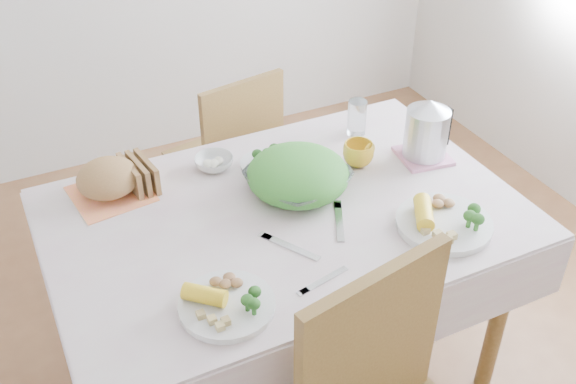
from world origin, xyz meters
name	(u,v)px	position (x,y,z in m)	size (l,w,h in m)	color
floor	(286,368)	(0.00, 0.00, 0.00)	(3.60, 3.60, 0.00)	brown
dining_table	(285,298)	(0.00, 0.00, 0.38)	(1.40, 0.90, 0.75)	brown
tablecloth	(285,213)	(0.00, 0.00, 0.76)	(1.50, 1.00, 0.01)	silver
chair_far	(223,154)	(0.10, 0.85, 0.47)	(0.40, 0.40, 0.90)	brown
salad_bowl	(298,181)	(0.09, 0.09, 0.80)	(0.32, 0.32, 0.08)	white
dinner_plate_left	(227,306)	(-0.33, -0.32, 0.77)	(0.26, 0.26, 0.02)	white
dinner_plate_right	(444,224)	(0.41, -0.29, 0.77)	(0.30, 0.30, 0.03)	white
broccoli_plate	(268,164)	(0.06, 0.27, 0.77)	(0.20, 0.20, 0.02)	beige
napkin	(111,194)	(-0.48, 0.34, 0.76)	(0.24, 0.24, 0.00)	#FF8A52
bread_loaf	(108,180)	(-0.48, 0.34, 0.82)	(0.21, 0.19, 0.12)	brown
fruit_bowl	(214,163)	(-0.11, 0.34, 0.78)	(0.14, 0.14, 0.04)	white
yellow_mug	(358,154)	(0.35, 0.14, 0.81)	(0.11, 0.11, 0.09)	yellow
glass_tumbler	(357,118)	(0.46, 0.33, 0.83)	(0.07, 0.07, 0.14)	white
pink_tray	(423,156)	(0.59, 0.07, 0.77)	(0.17, 0.17, 0.01)	pink
electric_kettle	(427,128)	(0.59, 0.07, 0.88)	(0.15, 0.15, 0.22)	#B2B5BA
fork_left	(290,247)	(-0.06, -0.17, 0.76)	(0.02, 0.20, 0.00)	silver
fork_right	(339,222)	(0.13, -0.13, 0.76)	(0.02, 0.20, 0.00)	silver
knife	(324,280)	(-0.04, -0.34, 0.76)	(0.02, 0.17, 0.00)	silver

